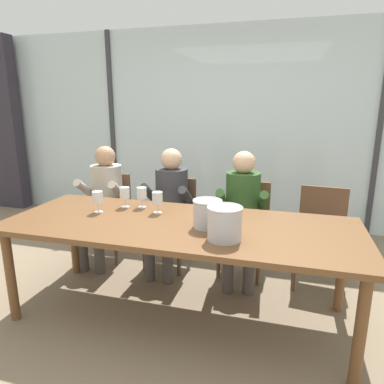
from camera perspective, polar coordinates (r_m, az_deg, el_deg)
The scene contains 20 objects.
ground at distance 3.76m, azimuth 2.76°, elevation -11.25°, with size 14.00×14.00×0.00m, color #847056.
window_glass_panel at distance 4.70m, azimuth 6.69°, elevation 10.30°, with size 7.81×0.03×2.60m, color silver.
window_mullion_left at distance 5.26m, azimuth -12.93°, elevation 10.45°, with size 0.06×0.06×2.60m, color #38383D.
window_mullion_right at distance 4.73m, azimuth 28.42°, elevation 8.73°, with size 0.06×0.06×2.60m, color #38383D.
hillside_vineyard at distance 8.47m, azimuth 10.85°, elevation 9.73°, with size 13.81×2.40×1.97m, color #477A38.
curtain_heavy_drape at distance 6.21m, azimuth -28.63°, elevation 9.62°, with size 0.56×0.20×2.60m, color #332D38.
dining_table at distance 2.59m, azimuth -2.12°, elevation -6.46°, with size 2.61×1.00×0.77m.
chair_near_curtain at distance 3.88m, azimuth -13.48°, elevation -2.63°, with size 0.47×0.47×0.88m.
chair_left_of_center at distance 3.58m, azimuth -3.16°, elevation -3.67°, with size 0.48×0.48×0.88m.
chair_center at distance 3.45m, azimuth 8.84°, elevation -4.54°, with size 0.47×0.47×0.88m.
chair_right_of_center at distance 3.39m, azimuth 20.48°, elevation -5.62°, with size 0.48×0.48×0.88m.
person_beige_jumper at distance 3.70m, azimuth -14.29°, elevation -0.73°, with size 0.47×0.62×1.20m.
person_charcoal_jacket at distance 3.40m, azimuth -3.74°, elevation -1.61°, with size 0.46×0.61×1.20m.
person_olive_shirt at distance 3.24m, azimuth 8.23°, elevation -2.53°, with size 0.49×0.63×1.20m.
ice_bucket_primary at distance 2.24m, azimuth 5.38°, elevation -5.06°, with size 0.23×0.23×0.22m.
ice_bucket_secondary at distance 2.45m, azimuth 2.54°, elevation -3.50°, with size 0.21×0.21×0.20m.
wine_glass_by_left_taster at distance 2.95m, azimuth -8.27°, elevation -0.23°, with size 0.08×0.08×0.17m.
wine_glass_near_bucket at distance 2.78m, azimuth -5.71°, elevation -1.12°, with size 0.08×0.08×0.17m.
wine_glass_center_pour at distance 2.98m, azimuth -10.99°, elevation -0.28°, with size 0.08×0.08×0.17m.
wine_glass_by_right_taster at distance 2.89m, azimuth -15.24°, elevation -0.99°, with size 0.08×0.08×0.17m.
Camera 1 is at (0.75, -2.31, 1.62)m, focal length 32.43 mm.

